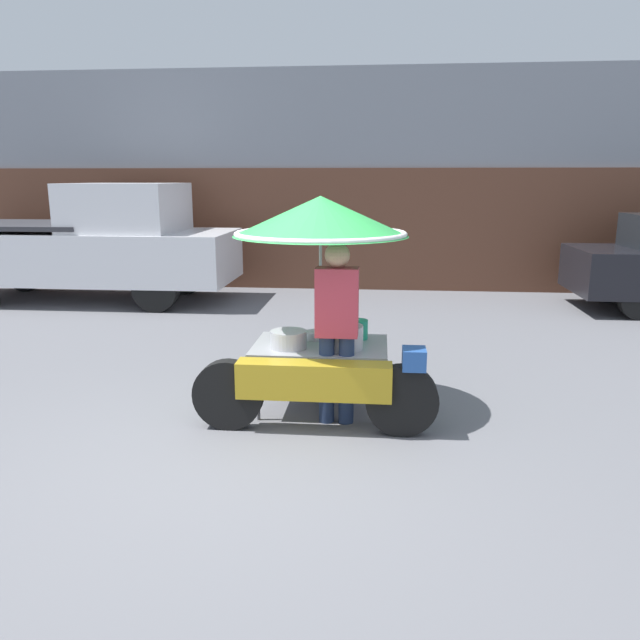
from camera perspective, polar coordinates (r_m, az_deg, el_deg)
name	(u,v)px	position (r m, az deg, el deg)	size (l,w,h in m)	color
ground_plane	(240,454)	(5.26, -7.35, -12.08)	(36.00, 36.00, 0.00)	slate
shopfront_building	(329,182)	(13.58, 0.87, 12.53)	(28.00, 2.06, 4.29)	gray
vendor_motorcycle_cart	(320,256)	(5.76, 0.04, 5.86)	(2.18, 1.63, 2.05)	black
vendor_person	(337,324)	(5.58, 1.55, -0.33)	(0.38, 0.22, 1.66)	navy
pickup_truck	(90,246)	(12.11, -20.27, 6.40)	(5.47, 1.98, 2.12)	black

